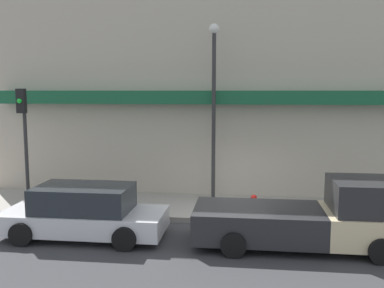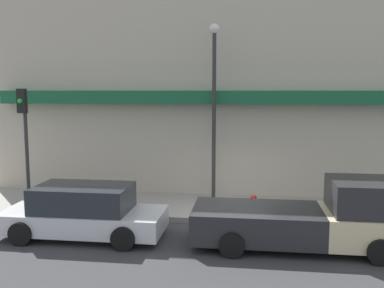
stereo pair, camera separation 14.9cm
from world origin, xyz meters
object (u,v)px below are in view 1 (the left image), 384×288
(pickup_truck, at_px, (317,218))
(traffic_light, at_px, (24,128))
(fire_hydrant, at_px, (254,204))
(street_lamp, at_px, (214,94))
(parked_car, at_px, (84,212))

(pickup_truck, xyz_separation_m, traffic_light, (-9.23, 1.96, 2.14))
(fire_hydrant, xyz_separation_m, street_lamp, (-1.44, 1.55, 3.58))
(street_lamp, bearing_deg, parked_car, -130.81)
(pickup_truck, bearing_deg, parked_car, -178.62)
(pickup_truck, height_order, fire_hydrant, pickup_truck)
(street_lamp, relative_size, traffic_light, 1.56)
(pickup_truck, distance_m, fire_hydrant, 2.90)
(fire_hydrant, bearing_deg, traffic_light, -176.80)
(street_lamp, bearing_deg, fire_hydrant, -47.01)
(pickup_truck, distance_m, traffic_light, 9.67)
(pickup_truck, xyz_separation_m, fire_hydrant, (-1.61, 2.39, -0.32))
(pickup_truck, bearing_deg, fire_hydrant, 125.43)
(street_lamp, height_order, traffic_light, street_lamp)
(parked_car, distance_m, street_lamp, 6.18)
(fire_hydrant, xyz_separation_m, traffic_light, (-7.61, -0.43, 2.46))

